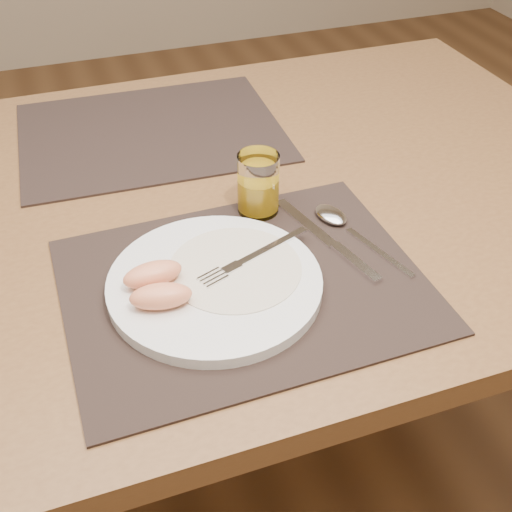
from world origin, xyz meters
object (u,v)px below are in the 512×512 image
at_px(table, 200,239).
at_px(knife, 334,245).
at_px(plate, 215,283).
at_px(juice_glass, 258,187).
at_px(placemat_near, 244,285).
at_px(spoon, 338,220).
at_px(fork, 246,260).
at_px(placemat_far, 151,132).

relative_size(table, knife, 6.45).
xyz_separation_m(plate, juice_glass, (0.11, 0.14, 0.03)).
height_order(plate, knife, plate).
relative_size(placemat_near, spoon, 2.37).
bearing_deg(fork, plate, -158.76).
height_order(placemat_near, fork, fork).
bearing_deg(spoon, knife, -120.45).
bearing_deg(table, fork, -86.19).
xyz_separation_m(placemat_far, spoon, (0.19, -0.36, 0.01)).
bearing_deg(placemat_far, table, -83.82).
bearing_deg(spoon, table, 140.35).
height_order(table, knife, knife).
xyz_separation_m(plate, fork, (0.05, 0.02, 0.01)).
bearing_deg(table, juice_glass, -44.23).
relative_size(table, juice_glass, 15.40).
distance_m(placemat_near, plate, 0.04).
bearing_deg(placemat_near, table, 90.49).
height_order(table, placemat_near, placemat_near).
height_order(placemat_far, spoon, spoon).
bearing_deg(fork, juice_glass, 64.18).
distance_m(placemat_near, knife, 0.14).
relative_size(table, plate, 5.19).
xyz_separation_m(plate, spoon, (0.20, 0.08, -0.00)).
xyz_separation_m(placemat_near, knife, (0.14, 0.03, 0.00)).
bearing_deg(plate, spoon, 20.11).
bearing_deg(fork, table, 93.81).
relative_size(placemat_far, plate, 1.67).
relative_size(plate, spoon, 1.42).
xyz_separation_m(placemat_near, placemat_far, (-0.03, 0.44, 0.00)).
height_order(placemat_far, plate, plate).
distance_m(fork, spoon, 0.17).
bearing_deg(knife, placemat_far, 112.05).
height_order(table, plate, plate).
height_order(placemat_far, juice_glass, juice_glass).
bearing_deg(fork, knife, 3.75).
distance_m(placemat_near, spoon, 0.19).
height_order(placemat_near, spoon, spoon).
relative_size(spoon, juice_glass, 2.09).
bearing_deg(knife, juice_glass, 120.21).
relative_size(placemat_near, plate, 1.67).
bearing_deg(juice_glass, placemat_far, 108.48).
height_order(knife, spoon, spoon).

